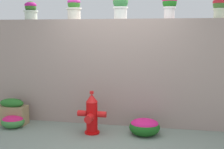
# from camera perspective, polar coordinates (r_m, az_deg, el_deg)

# --- Properties ---
(ground_plane) EXTENTS (24.00, 24.00, 0.00)m
(ground_plane) POSITION_cam_1_polar(r_m,az_deg,el_deg) (4.85, -0.89, -13.68)
(ground_plane) COLOR slate
(stone_wall) EXTENTS (6.09, 0.37, 2.06)m
(stone_wall) POSITION_cam_1_polar(r_m,az_deg,el_deg) (5.74, 1.52, 0.46)
(stone_wall) COLOR gray
(stone_wall) RESTS_ON ground
(potted_plant_1) EXTENTS (0.29, 0.29, 0.37)m
(potted_plant_1) POSITION_cam_1_polar(r_m,az_deg,el_deg) (6.22, -15.65, 12.12)
(potted_plant_1) COLOR beige
(potted_plant_1) RESTS_ON stone_wall
(potted_plant_2) EXTENTS (0.30, 0.30, 0.42)m
(potted_plant_2) POSITION_cam_1_polar(r_m,az_deg,el_deg) (5.91, -7.47, 12.94)
(potted_plant_2) COLOR beige
(potted_plant_2) RESTS_ON stone_wall
(potted_plant_3) EXTENTS (0.31, 0.31, 0.48)m
(potted_plant_3) POSITION_cam_1_polar(r_m,az_deg,el_deg) (5.70, 1.69, 13.67)
(potted_plant_3) COLOR silver
(potted_plant_3) RESTS_ON stone_wall
(potted_plant_4) EXTENTS (0.28, 0.28, 0.43)m
(potted_plant_4) POSITION_cam_1_polar(r_m,az_deg,el_deg) (5.65, 11.23, 13.38)
(potted_plant_4) COLOR silver
(potted_plant_4) RESTS_ON stone_wall
(potted_plant_5) EXTENTS (0.25, 0.25, 0.37)m
(potted_plant_5) POSITION_cam_1_polar(r_m,az_deg,el_deg) (5.69, 20.34, 12.48)
(potted_plant_5) COLOR beige
(potted_plant_5) RESTS_ON stone_wall
(fire_hydrant) EXTENTS (0.53, 0.42, 0.78)m
(fire_hydrant) POSITION_cam_1_polar(r_m,az_deg,el_deg) (5.27, -4.00, -7.87)
(fire_hydrant) COLOR red
(fire_hydrant) RESTS_ON ground
(flower_bush_left) EXTENTS (0.55, 0.49, 0.30)m
(flower_bush_left) POSITION_cam_1_polar(r_m,az_deg,el_deg) (5.28, 6.40, -10.04)
(flower_bush_left) COLOR #1A581A
(flower_bush_left) RESTS_ON ground
(flower_bush_right) EXTENTS (0.44, 0.40, 0.24)m
(flower_bush_right) POSITION_cam_1_polar(r_m,az_deg,el_deg) (5.96, -18.85, -8.64)
(flower_bush_right) COLOR #3A813C
(flower_bush_right) RESTS_ON ground
(planter_box) EXTENTS (0.58, 0.29, 0.52)m
(planter_box) POSITION_cam_1_polar(r_m,az_deg,el_deg) (6.14, -18.98, -6.94)
(planter_box) COLOR #967F58
(planter_box) RESTS_ON ground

